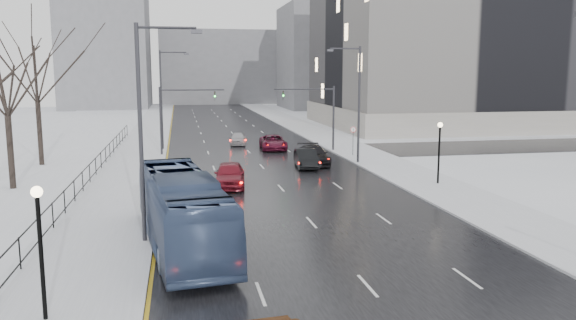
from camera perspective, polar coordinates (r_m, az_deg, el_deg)
road at (r=66.67m, az=-5.17°, el=2.14°), size 16.00×150.00×0.04m
cross_road at (r=54.84m, az=-3.89°, el=0.69°), size 130.00×10.00×0.04m
sidewalk_left at (r=66.44m, az=-14.22°, el=1.93°), size 5.00×150.00×0.16m
sidewalk_right at (r=68.51m, az=3.61°, el=2.39°), size 5.00×150.00×0.16m
park_strip at (r=67.66m, az=-22.28°, el=1.64°), size 14.00×150.00×0.12m
tree_park_d at (r=42.14m, az=-26.12°, el=-2.75°), size 8.75×8.75×12.50m
tree_park_e at (r=51.79m, az=-23.71°, el=-0.56°), size 9.45×9.45×13.50m
iron_fence at (r=37.08m, az=-20.63°, el=-2.46°), size 0.06×70.00×1.30m
streetlight_r_mid at (r=48.26m, az=6.97°, el=6.20°), size 2.95×0.25×10.00m
streetlight_l_near at (r=26.01m, az=-14.28°, el=3.69°), size 2.95×0.25×10.00m
streetlight_l_far at (r=57.93m, az=-12.54°, el=6.50°), size 2.95×0.25×10.00m
lamppost_l at (r=19.04m, az=-23.92°, el=-6.85°), size 0.36×0.36×4.28m
lamppost_r_mid at (r=40.28m, az=15.13°, el=1.60°), size 0.36×0.36×4.28m
mast_signal_right at (r=55.78m, az=3.59°, el=5.05°), size 6.10×0.33×6.50m
mast_signal_left at (r=54.00m, az=-11.70°, el=4.76°), size 6.10×0.33×6.50m
no_uturn_sign at (r=52.62m, az=6.64°, el=2.80°), size 0.60×0.06×2.70m
civic_building at (r=88.37m, az=17.47°, el=10.70°), size 41.00×31.00×24.80m
bldg_far_right at (r=125.78m, az=5.11°, el=10.33°), size 24.00×20.00×22.00m
bldg_far_left at (r=131.91m, az=-17.99°, el=11.18°), size 18.00×22.00×28.00m
bldg_far_center at (r=146.26m, az=-6.89°, el=9.32°), size 30.00×18.00×18.00m
bus at (r=25.69m, az=-10.71°, el=-5.04°), size 4.47×12.46×3.39m
sedan_center_near at (r=38.69m, az=-5.94°, el=-1.49°), size 2.59×5.23×1.71m
sedan_right_near at (r=46.24m, az=1.85°, el=0.15°), size 2.04×4.78×1.53m
sedan_right_cross at (r=57.08m, az=-1.52°, el=1.81°), size 2.74×5.48×1.49m
sedan_right_far at (r=48.00m, az=2.59°, el=0.50°), size 2.44×5.57×1.59m
sedan_center_far at (r=61.09m, az=-5.12°, el=2.19°), size 2.04×4.21×1.39m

